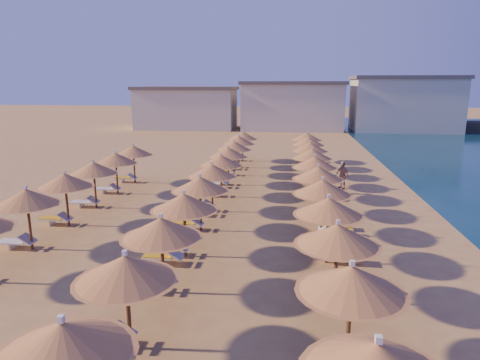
# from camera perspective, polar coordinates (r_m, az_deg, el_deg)

# --- Properties ---
(ground) EXTENTS (220.00, 220.00, 0.00)m
(ground) POSITION_cam_1_polar(r_m,az_deg,el_deg) (22.59, 2.21, -5.56)
(ground) COLOR tan
(ground) RESTS_ON ground
(jetty) EXTENTS (30.04, 4.28, 1.50)m
(jetty) POSITION_cam_1_polar(r_m,az_deg,el_deg) (72.31, 28.78, 6.24)
(jetty) COLOR black
(jetty) RESTS_ON ground
(hotel_blocks) EXTENTS (48.61, 8.65, 8.10)m
(hotel_blocks) POSITION_cam_1_polar(r_m,az_deg,el_deg) (66.73, 8.04, 9.82)
(hotel_blocks) COLOR beige
(hotel_blocks) RESTS_ON ground
(parasol_row_east) EXTENTS (2.82, 34.93, 2.87)m
(parasol_row_east) POSITION_cam_1_polar(r_m,az_deg,el_deg) (23.45, 10.38, 0.81)
(parasol_row_east) COLOR brown
(parasol_row_east) RESTS_ON ground
(parasol_row_west) EXTENTS (2.82, 34.93, 2.87)m
(parasol_row_west) POSITION_cam_1_polar(r_m,az_deg,el_deg) (23.76, -3.77, 1.15)
(parasol_row_west) COLOR brown
(parasol_row_west) RESTS_ON ground
(parasol_row_inland) EXTENTS (2.82, 18.87, 2.87)m
(parasol_row_inland) POSITION_cam_1_polar(r_m,az_deg,el_deg) (24.46, -20.53, 0.69)
(parasol_row_inland) COLOR brown
(parasol_row_inland) RESTS_ON ground
(loungers) EXTENTS (15.73, 33.64, 0.66)m
(loungers) POSITION_cam_1_polar(r_m,az_deg,el_deg) (23.79, -0.65, -3.73)
(loungers) COLOR white
(loungers) RESTS_ON ground
(beachgoer_b) EXTENTS (1.14, 1.17, 1.89)m
(beachgoer_b) POSITION_cam_1_polar(r_m,az_deg,el_deg) (28.33, 9.89, 0.06)
(beachgoer_b) COLOR tan
(beachgoer_b) RESTS_ON ground
(beachgoer_c) EXTENTS (1.05, 1.19, 1.93)m
(beachgoer_c) POSITION_cam_1_polar(r_m,az_deg,el_deg) (30.02, 13.48, 0.65)
(beachgoer_c) COLOR tan
(beachgoer_c) RESTS_ON ground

